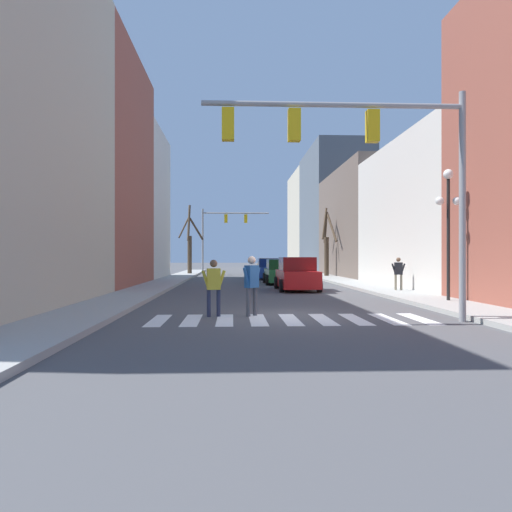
{
  "coord_description": "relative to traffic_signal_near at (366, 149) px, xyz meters",
  "views": [
    {
      "loc": [
        -1.6,
        -14.68,
        1.74
      ],
      "look_at": [
        0.46,
        28.58,
        1.76
      ],
      "focal_mm": 35.0,
      "sensor_mm": 36.0,
      "label": 1
    }
  ],
  "objects": [
    {
      "name": "car_parked_right_near",
      "position": [
        -0.69,
        24.51,
        -3.82
      ],
      "size": [
        2.13,
        4.38,
        1.58
      ],
      "rotation": [
        0.0,
        0.0,
        1.57
      ],
      "color": "navy",
      "rests_on": "ground_plane"
    },
    {
      "name": "car_parked_left_far",
      "position": [
        -0.04,
        35.58,
        -3.82
      ],
      "size": [
        2.15,
        4.79,
        1.56
      ],
      "rotation": [
        0.0,
        0.0,
        1.57
      ],
      "color": "#A38423",
      "rests_on": "ground_plane"
    },
    {
      "name": "street_tree_left_near",
      "position": [
        -7.45,
        33.56,
        -1.73
      ],
      "size": [
        2.22,
        1.97,
        6.37
      ],
      "color": "#473828",
      "rests_on": "sidewalk_left"
    },
    {
      "name": "pedestrian_near_right_corner",
      "position": [
        -4.05,
        1.45,
        -3.59
      ],
      "size": [
        0.71,
        0.27,
        1.64
      ],
      "rotation": [
        0.0,
        0.0,
        3.29
      ],
      "color": "#282D47",
      "rests_on": "ground_plane"
    },
    {
      "name": "car_parked_left_mid",
      "position": [
        -0.21,
        12.37,
        -3.77
      ],
      "size": [
        2.05,
        4.63,
        1.7
      ],
      "rotation": [
        0.0,
        0.0,
        1.57
      ],
      "color": "red",
      "rests_on": "ground_plane"
    },
    {
      "name": "ground_plane",
      "position": [
        -1.91,
        1.71,
        -4.56
      ],
      "size": [
        240.0,
        240.0,
        0.0
      ],
      "primitive_type": "plane",
      "color": "#4C4C4F"
    },
    {
      "name": "building_row_right",
      "position": [
        7.98,
        32.23,
        1.19
      ],
      "size": [
        6.0,
        67.75,
        13.66
      ],
      "color": "#934C3D",
      "rests_on": "ground_plane"
    },
    {
      "name": "pedestrian_waiting_at_curb",
      "position": [
        4.3,
        10.11,
        -3.5
      ],
      "size": [
        0.66,
        0.23,
        1.54
      ],
      "rotation": [
        0.0,
        0.0,
        6.21
      ],
      "color": "#7A705B",
      "rests_on": "sidewalk_right"
    },
    {
      "name": "crosswalk_stripes",
      "position": [
        -1.91,
        0.65,
        -4.56
      ],
      "size": [
        7.65,
        2.6,
        0.01
      ],
      "color": "white",
      "rests_on": "ground_plane"
    },
    {
      "name": "sidewalk_right",
      "position": [
        3.92,
        1.71,
        -4.48
      ],
      "size": [
        2.13,
        90.0,
        0.15
      ],
      "color": "#9E9E99",
      "rests_on": "ground_plane"
    },
    {
      "name": "building_row_left",
      "position": [
        -11.81,
        12.34,
        1.76
      ],
      "size": [
        6.0,
        34.25,
        13.09
      ],
      "color": "#BCB299",
      "rests_on": "ground_plane"
    },
    {
      "name": "car_parked_right_far",
      "position": [
        -0.46,
        18.37,
        -3.83
      ],
      "size": [
        2.07,
        4.62,
        1.55
      ],
      "rotation": [
        0.0,
        0.0,
        1.57
      ],
      "color": "#236B38",
      "rests_on": "ground_plane"
    },
    {
      "name": "traffic_signal_near",
      "position": [
        0.0,
        0.0,
        0.0
      ],
      "size": [
        7.01,
        0.28,
        6.12
      ],
      "color": "gray",
      "rests_on": "ground_plane"
    },
    {
      "name": "pedestrian_on_left_sidewalk",
      "position": [
        -2.95,
        1.54,
        -3.53
      ],
      "size": [
        0.57,
        0.62,
        1.74
      ],
      "rotation": [
        0.0,
        0.0,
        3.98
      ],
      "color": "#4C4C51",
      "rests_on": "ground_plane"
    },
    {
      "name": "street_tree_right_near",
      "position": [
        4.21,
        27.34,
        -1.86
      ],
      "size": [
        1.0,
        3.93,
        5.57
      ],
      "color": "#473828",
      "rests_on": "sidewalk_right"
    },
    {
      "name": "sidewalk_left",
      "position": [
        -7.75,
        1.71,
        -4.48
      ],
      "size": [
        2.13,
        90.0,
        0.15
      ],
      "color": "#9E9E99",
      "rests_on": "ground_plane"
    },
    {
      "name": "street_lamp_right_corner",
      "position": [
        4.31,
        4.72,
        -1.07
      ],
      "size": [
        0.95,
        0.36,
        4.75
      ],
      "color": "black",
      "rests_on": "sidewalk_right"
    },
    {
      "name": "traffic_signal_far",
      "position": [
        -4.56,
        36.43,
        0.1
      ],
      "size": [
        6.64,
        0.28,
        6.43
      ],
      "color": "gray",
      "rests_on": "ground_plane"
    }
  ]
}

